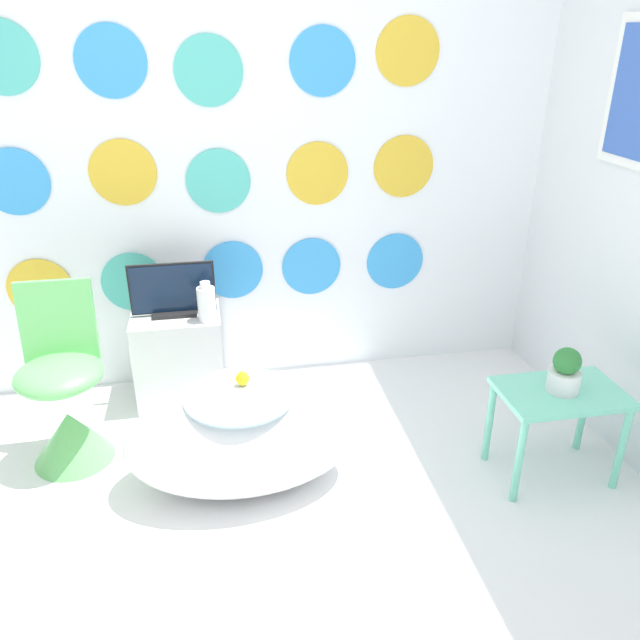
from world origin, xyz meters
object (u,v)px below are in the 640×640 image
vase (207,303)px  potted_plant_left (565,372)px  chair (66,406)px  tv (173,292)px  bathtub (242,437)px

vase → potted_plant_left: bearing=-30.5°
chair → vase: (0.64, 0.35, 0.30)m
vase → potted_plant_left: vase is taller
tv → vase: bearing=-31.5°
tv → vase: 0.19m
chair → tv: chair is taller
bathtub → tv: bearing=109.8°
chair → tv: size_ratio=1.94×
potted_plant_left → tv: bearing=149.4°
tv → potted_plant_left: tv is taller
chair → vase: 0.79m
potted_plant_left → chair: bearing=166.6°
bathtub → tv: tv is taller
bathtub → tv: 0.89m
potted_plant_left → bathtub: bearing=172.0°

